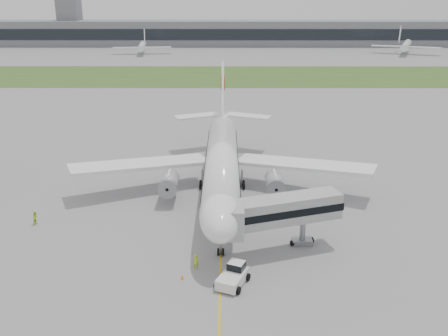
{
  "coord_description": "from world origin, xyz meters",
  "views": [
    {
      "loc": [
        0.62,
        -68.72,
        30.5
      ],
      "look_at": [
        0.33,
        2.0,
        5.23
      ],
      "focal_mm": 40.0,
      "sensor_mm": 36.0,
      "label": 1
    }
  ],
  "objects_px": {
    "airliner": "(222,159)",
    "ground_crew_near": "(196,262)",
    "pushback_tug": "(234,275)",
    "jet_bridge": "(276,212)"
  },
  "relations": [
    {
      "from": "pushback_tug",
      "to": "airliner",
      "type": "bearing_deg",
      "value": 116.6
    },
    {
      "from": "pushback_tug",
      "to": "ground_crew_near",
      "type": "relative_size",
      "value": 2.63
    },
    {
      "from": "airliner",
      "to": "pushback_tug",
      "type": "height_order",
      "value": "airliner"
    },
    {
      "from": "pushback_tug",
      "to": "jet_bridge",
      "type": "relative_size",
      "value": 0.32
    },
    {
      "from": "airliner",
      "to": "pushback_tug",
      "type": "xyz_separation_m",
      "value": [
        1.47,
        -26.02,
        -4.65
      ]
    },
    {
      "from": "airliner",
      "to": "ground_crew_near",
      "type": "bearing_deg",
      "value": -97.04
    },
    {
      "from": "airliner",
      "to": "jet_bridge",
      "type": "relative_size",
      "value": 3.54
    },
    {
      "from": "pushback_tug",
      "to": "jet_bridge",
      "type": "bearing_deg",
      "value": 77.07
    },
    {
      "from": "jet_bridge",
      "to": "ground_crew_near",
      "type": "relative_size",
      "value": 8.25
    },
    {
      "from": "airliner",
      "to": "jet_bridge",
      "type": "xyz_separation_m",
      "value": [
        6.62,
        -19.02,
        -0.27
      ]
    }
  ]
}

